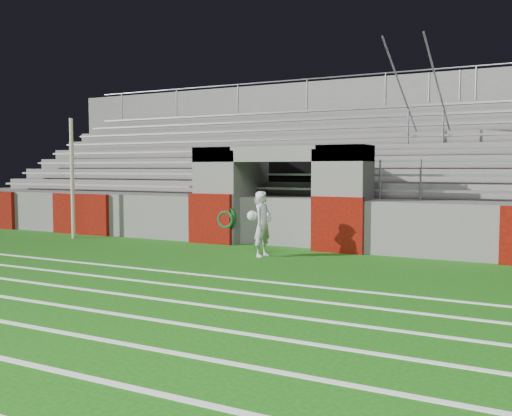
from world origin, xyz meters
The scene contains 6 objects.
ground centered at (0.00, 0.00, 0.00)m, with size 90.00×90.00×0.00m, color #15500D.
field_post centered at (-6.00, 2.15, 1.73)m, with size 0.11×0.11×3.47m, color tan.
field_markings centered at (0.00, -5.00, 0.01)m, with size 28.00×8.09×0.01m.
stadium_structure centered at (0.00, 7.97, 1.49)m, with size 26.00×8.48×5.42m.
goalkeeper_with_ball centered at (0.47, 1.60, 0.76)m, with size 0.52×0.57×1.51m.
hose_coil centered at (-1.28, 2.93, 0.71)m, with size 0.59×0.15×0.61m.
Camera 1 is at (6.38, -10.02, 2.03)m, focal length 40.00 mm.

